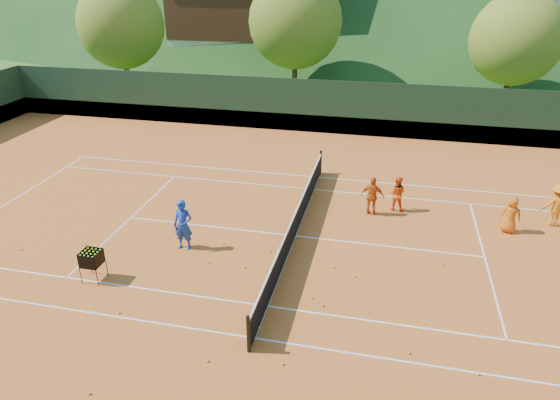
% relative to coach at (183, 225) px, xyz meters
% --- Properties ---
extents(ground, '(400.00, 400.00, 0.00)m').
position_rel_coach_xyz_m(ground, '(3.50, 1.64, -0.91)').
color(ground, '#34571B').
rests_on(ground, ground).
extents(clay_court, '(40.00, 24.00, 0.02)m').
position_rel_coach_xyz_m(clay_court, '(3.50, 1.64, -0.90)').
color(clay_court, '#C0591F').
rests_on(clay_court, ground).
extents(coach, '(0.67, 0.45, 1.78)m').
position_rel_coach_xyz_m(coach, '(0.00, 0.00, 0.00)').
color(coach, '#1940A4').
rests_on(coach, clay_court).
extents(student_a, '(0.74, 0.60, 1.40)m').
position_rel_coach_xyz_m(student_a, '(6.94, 4.55, -0.19)').
color(student_a, '#F55715').
rests_on(student_a, clay_court).
extents(student_b, '(0.94, 0.47, 1.53)m').
position_rel_coach_xyz_m(student_b, '(6.04, 3.97, -0.12)').
color(student_b, '#D75D13').
rests_on(student_b, clay_court).
extents(student_c, '(0.74, 0.56, 1.38)m').
position_rel_coach_xyz_m(student_c, '(10.95, 3.64, -0.20)').
color(student_c, orange).
rests_on(student_c, clay_court).
extents(student_d, '(1.10, 0.69, 1.64)m').
position_rel_coach_xyz_m(student_d, '(12.65, 4.53, -0.07)').
color(student_d, orange).
rests_on(student_d, clay_court).
extents(tennis_ball_0, '(0.07, 0.07, 0.07)m').
position_rel_coach_xyz_m(tennis_ball_0, '(4.68, -1.85, -0.86)').
color(tennis_ball_0, '#D8EE27').
rests_on(tennis_ball_0, clay_court).
extents(tennis_ball_1, '(0.07, 0.07, 0.07)m').
position_rel_coach_xyz_m(tennis_ball_1, '(0.36, -6.47, -0.86)').
color(tennis_ball_1, '#D8EE27').
rests_on(tennis_ball_1, clay_court).
extents(tennis_ball_2, '(0.07, 0.07, 0.07)m').
position_rel_coach_xyz_m(tennis_ball_2, '(-5.38, -1.36, -0.86)').
color(tennis_ball_2, '#D8EE27').
rests_on(tennis_ball_2, clay_court).
extents(tennis_ball_3, '(0.07, 0.07, 0.07)m').
position_rel_coach_xyz_m(tennis_ball_3, '(4.42, -4.62, -0.86)').
color(tennis_ball_3, '#D8EE27').
rests_on(tennis_ball_3, clay_court).
extents(tennis_ball_6, '(0.07, 0.07, 0.07)m').
position_rel_coach_xyz_m(tennis_ball_6, '(5.82, -0.47, -0.86)').
color(tennis_ball_6, '#D8EE27').
rests_on(tennis_ball_6, clay_court).
extents(tennis_ball_7, '(0.07, 0.07, 0.07)m').
position_rel_coach_xyz_m(tennis_ball_7, '(5.10, -0.09, -0.86)').
color(tennis_ball_7, '#D8EE27').
rests_on(tennis_ball_7, clay_court).
extents(tennis_ball_8, '(0.07, 0.07, 0.07)m').
position_rel_coach_xyz_m(tennis_ball_8, '(9.01, -3.92, -0.86)').
color(tennis_ball_8, '#D8EE27').
rests_on(tennis_ball_8, clay_court).
extents(tennis_ball_9, '(0.07, 0.07, 0.07)m').
position_rel_coach_xyz_m(tennis_ball_9, '(3.50, -3.45, -0.86)').
color(tennis_ball_9, '#D8EE27').
rests_on(tennis_ball_9, clay_court).
extents(tennis_ball_10, '(0.07, 0.07, 0.07)m').
position_rel_coach_xyz_m(tennis_ball_10, '(8.48, 0.81, -0.86)').
color(tennis_ball_10, '#D8EE27').
rests_on(tennis_ball_10, clay_court).
extents(tennis_ball_12, '(0.07, 0.07, 0.07)m').
position_rel_coach_xyz_m(tennis_ball_12, '(2.32, -0.74, -0.86)').
color(tennis_ball_12, '#D8EE27').
rests_on(tennis_ball_12, clay_court).
extents(tennis_ball_13, '(0.07, 0.07, 0.07)m').
position_rel_coach_xyz_m(tennis_ball_13, '(7.42, -3.55, -0.86)').
color(tennis_ball_13, '#D8EE27').
rests_on(tennis_ball_13, clay_court).
extents(tennis_ball_14, '(0.07, 0.07, 0.07)m').
position_rel_coach_xyz_m(tennis_ball_14, '(1.10, -0.70, -0.86)').
color(tennis_ball_14, '#D8EE27').
rests_on(tennis_ball_14, clay_court).
extents(tennis_ball_15, '(0.07, 0.07, 0.07)m').
position_rel_coach_xyz_m(tennis_ball_15, '(-3.46, -0.57, -0.86)').
color(tennis_ball_15, '#D8EE27').
rests_on(tennis_ball_15, clay_court).
extents(tennis_ball_16, '(0.07, 0.07, 0.07)m').
position_rel_coach_xyz_m(tennis_ball_16, '(5.04, -2.13, -0.86)').
color(tennis_ball_16, '#D8EE27').
rests_on(tennis_ball_16, clay_court).
extents(tennis_ball_17, '(0.07, 0.07, 0.07)m').
position_rel_coach_xyz_m(tennis_ball_17, '(-0.44, -3.70, -0.86)').
color(tennis_ball_17, '#D8EE27').
rests_on(tennis_ball_17, clay_court).
extents(tennis_ball_18, '(0.07, 0.07, 0.07)m').
position_rel_coach_xyz_m(tennis_ball_18, '(1.19, 0.51, -0.86)').
color(tennis_ball_18, '#D8EE27').
rests_on(tennis_ball_18, clay_court).
extents(tennis_ball_19, '(0.07, 0.07, 0.07)m').
position_rel_coach_xyz_m(tennis_ball_19, '(2.89, 0.34, -0.86)').
color(tennis_ball_19, '#D8EE27').
rests_on(tennis_ball_19, clay_court).
extents(tennis_ball_20, '(0.07, 0.07, 0.07)m').
position_rel_coach_xyz_m(tennis_ball_20, '(2.61, -4.91, -0.86)').
color(tennis_ball_20, '#D8EE27').
rests_on(tennis_ball_20, clay_court).
extents(tennis_ball_22, '(0.07, 0.07, 0.07)m').
position_rel_coach_xyz_m(tennis_ball_22, '(6.62, 0.78, -0.86)').
color(tennis_ball_22, '#D8EE27').
rests_on(tennis_ball_22, clay_court).
extents(court_lines, '(23.83, 11.03, 0.00)m').
position_rel_coach_xyz_m(court_lines, '(3.50, 1.64, -0.89)').
color(court_lines, white).
rests_on(court_lines, clay_court).
extents(tennis_net, '(0.10, 12.07, 1.10)m').
position_rel_coach_xyz_m(tennis_net, '(3.50, 1.64, -0.39)').
color(tennis_net, black).
rests_on(tennis_net, clay_court).
extents(perimeter_fence, '(40.40, 24.24, 3.00)m').
position_rel_coach_xyz_m(perimeter_fence, '(3.50, 1.64, 0.36)').
color(perimeter_fence, black).
rests_on(perimeter_fence, clay_court).
extents(ball_hopper, '(0.57, 0.57, 1.00)m').
position_rel_coach_xyz_m(ball_hopper, '(-1.98, -2.36, -0.14)').
color(ball_hopper, black).
rests_on(ball_hopper, clay_court).
extents(chalet_left, '(13.80, 9.93, 12.92)m').
position_rel_coach_xyz_m(chalet_left, '(-6.50, 31.64, 4.74)').
color(chalet_left, beige).
rests_on(chalet_left, ground).
extents(chalet_mid, '(12.65, 8.82, 11.45)m').
position_rel_coach_xyz_m(chalet_mid, '(9.50, 35.64, 4.08)').
color(chalet_mid, beige).
rests_on(chalet_mid, ground).
extents(tree_a, '(6.00, 6.00, 7.88)m').
position_rel_coach_xyz_m(tree_a, '(-12.50, 19.64, 3.96)').
color(tree_a, '#432A1B').
rests_on(tree_a, ground).
extents(tree_b, '(6.40, 6.40, 8.40)m').
position_rel_coach_xyz_m(tree_b, '(-0.50, 21.64, 4.28)').
color(tree_b, '#402719').
rests_on(tree_b, ground).
extents(tree_c, '(5.60, 5.60, 7.35)m').
position_rel_coach_xyz_m(tree_c, '(13.50, 20.64, 3.63)').
color(tree_c, '#402819').
rests_on(tree_c, ground).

